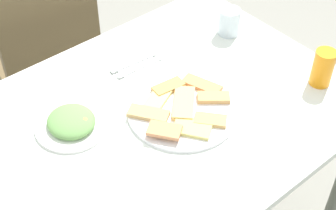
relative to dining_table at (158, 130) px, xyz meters
name	(u,v)px	position (x,y,z in m)	size (l,w,h in m)	color
dining_table	(158,130)	(0.00, 0.00, 0.00)	(1.19, 0.88, 0.72)	white
dining_chair	(44,44)	(0.03, 0.78, -0.13)	(0.48, 0.48, 0.91)	brown
pide_platter	(182,109)	(0.06, -0.04, 0.08)	(0.33, 0.33, 0.04)	white
salad_plate_greens	(72,123)	(-0.23, 0.11, 0.09)	(0.21, 0.21, 0.04)	white
soda_can	(323,68)	(0.48, -0.22, 0.13)	(0.07, 0.07, 0.12)	orange
drinking_glass	(229,22)	(0.45, 0.16, 0.12)	(0.08, 0.08, 0.10)	silver
paper_napkin	(137,66)	(0.09, 0.22, 0.07)	(0.13, 0.13, 0.00)	white
fork	(140,67)	(0.09, 0.20, 0.08)	(0.17, 0.01, 0.01)	silver
spoon	(133,62)	(0.09, 0.23, 0.08)	(0.17, 0.02, 0.01)	silver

